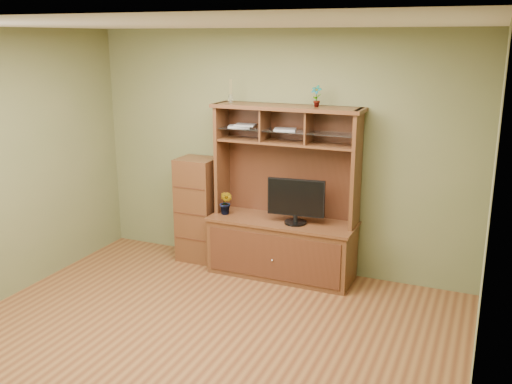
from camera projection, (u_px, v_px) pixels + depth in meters
The scene contains 8 objects.
room at pixel (192, 196), 4.66m from camera, with size 4.54×4.04×2.74m.
media_hutch at pixel (283, 230), 6.35m from camera, with size 1.66×0.61×1.90m.
monitor at pixel (296, 200), 6.11m from camera, with size 0.63×0.24×0.49m.
orchid_plant at pixel (226, 203), 6.46m from camera, with size 0.15×0.12×0.28m, color #2B561D.
top_plant at pixel (316, 96), 5.91m from camera, with size 0.12×0.08×0.23m, color #316523.
reed_diffuser at pixel (231, 94), 6.28m from camera, with size 0.05×0.05×0.26m.
magazines at pixel (256, 127), 6.26m from camera, with size 0.82×0.25×0.04m.
side_cabinet at pixel (198, 209), 6.79m from camera, with size 0.44×0.40×1.24m.
Camera 1 is at (2.24, -3.92, 2.61)m, focal length 40.00 mm.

